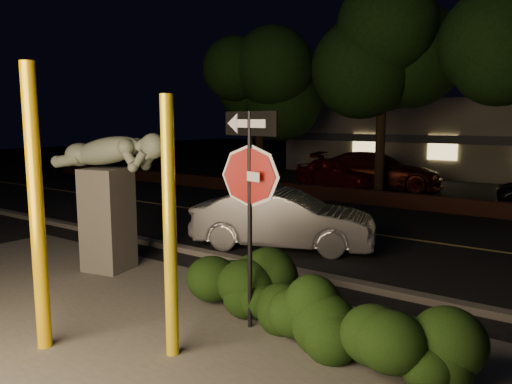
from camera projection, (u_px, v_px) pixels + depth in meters
ground at (416, 217)px, 15.30m from camera, size 90.00×90.00×0.00m
patio at (141, 351)px, 6.45m from camera, size 14.00×6.00×0.02m
road at (378, 235)px, 12.89m from camera, size 80.00×8.00×0.01m
lane_marking at (378, 235)px, 12.88m from camera, size 80.00×0.12×0.00m
curb at (297, 272)px, 9.58m from camera, size 80.00×0.25×0.12m
brick_wall at (429, 203)px, 16.31m from camera, size 40.00×0.35×0.50m
parking_lot at (470, 190)px, 20.94m from camera, size 40.00×12.00×0.01m
building at (507, 137)px, 27.07m from camera, size 22.00×10.20×4.00m
tree_far_a at (260, 64)px, 21.55m from camera, size 4.60×4.60×7.43m
tree_far_b at (384, 35)px, 18.44m from camera, size 5.20×5.20×8.41m
yellow_pole_left at (36, 210)px, 6.29m from camera, size 0.18×0.18×3.68m
yellow_pole_right at (170, 229)px, 6.11m from camera, size 0.16×0.16×3.28m
signpost at (250, 177)px, 6.86m from camera, size 1.03×0.26×3.08m
sculpture at (108, 187)px, 9.68m from camera, size 2.55×1.19×2.72m
hedge_center at (233, 274)px, 7.96m from camera, size 2.05×1.00×1.06m
hedge_right at (309, 307)px, 6.53m from camera, size 1.70×0.97×1.09m
hedge_far_right at (412, 343)px, 5.61m from camera, size 1.38×0.87×0.95m
silver_sedan at (283, 219)px, 11.53m from camera, size 4.40×2.82×1.37m
parked_car_red at (338, 173)px, 21.35m from camera, size 4.33×2.70×1.37m
parked_car_darkred at (376, 171)px, 21.33m from camera, size 5.79×3.45×1.57m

